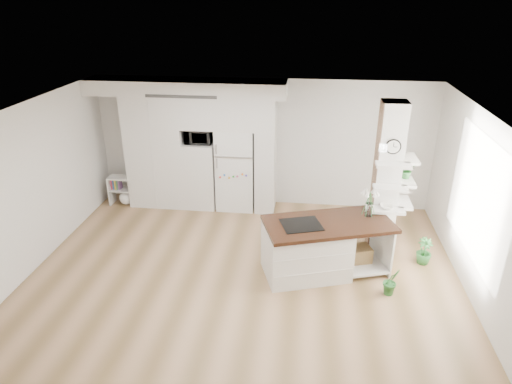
# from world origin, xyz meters

# --- Properties ---
(floor) EXTENTS (7.00, 6.00, 0.01)m
(floor) POSITION_xyz_m (0.00, 0.00, 0.00)
(floor) COLOR tan
(floor) RESTS_ON ground
(room) EXTENTS (7.04, 6.04, 2.72)m
(room) POSITION_xyz_m (0.00, 0.00, 1.86)
(room) COLOR white
(room) RESTS_ON ground
(cabinet_wall) EXTENTS (4.00, 0.71, 2.70)m
(cabinet_wall) POSITION_xyz_m (-1.45, 2.67, 1.51)
(cabinet_wall) COLOR silver
(cabinet_wall) RESTS_ON floor
(refrigerator) EXTENTS (0.78, 0.69, 1.75)m
(refrigerator) POSITION_xyz_m (-0.53, 2.68, 0.88)
(refrigerator) COLOR white
(refrigerator) RESTS_ON floor
(column) EXTENTS (0.69, 0.90, 2.70)m
(column) POSITION_xyz_m (2.38, 1.13, 1.35)
(column) COLOR silver
(column) RESTS_ON floor
(window) EXTENTS (0.00, 2.40, 2.40)m
(window) POSITION_xyz_m (3.48, 0.30, 1.50)
(window) COLOR white
(window) RESTS_ON room
(pendant_light) EXTENTS (0.12, 0.12, 0.10)m
(pendant_light) POSITION_xyz_m (1.70, 0.15, 2.12)
(pendant_light) COLOR white
(pendant_light) RESTS_ON room
(kitchen_island) EXTENTS (2.23, 1.55, 1.48)m
(kitchen_island) POSITION_xyz_m (1.12, 0.33, 0.48)
(kitchen_island) COLOR silver
(kitchen_island) RESTS_ON floor
(bookshelf) EXTENTS (0.55, 0.32, 0.64)m
(bookshelf) POSITION_xyz_m (-2.98, 2.50, 0.28)
(bookshelf) COLOR silver
(bookshelf) RESTS_ON floor
(floor_plant_a) EXTENTS (0.31, 0.29, 0.46)m
(floor_plant_a) POSITION_xyz_m (2.32, -0.12, 0.23)
(floor_plant_a) COLOR #2D7031
(floor_plant_a) RESTS_ON floor
(floor_plant_b) EXTENTS (0.34, 0.34, 0.47)m
(floor_plant_b) POSITION_xyz_m (3.00, 0.84, 0.23)
(floor_plant_b) COLOR #2D7031
(floor_plant_b) RESTS_ON floor
(microwave) EXTENTS (0.54, 0.37, 0.30)m
(microwave) POSITION_xyz_m (-1.27, 2.62, 1.57)
(microwave) COLOR #2D2D2D
(microwave) RESTS_ON cabinet_wall
(shelf_plant) EXTENTS (0.27, 0.23, 0.30)m
(shelf_plant) POSITION_xyz_m (2.63, 1.30, 1.52)
(shelf_plant) COLOR #2D7031
(shelf_plant) RESTS_ON column
(decor_bowl) EXTENTS (0.22, 0.22, 0.05)m
(decor_bowl) POSITION_xyz_m (2.30, 0.90, 1.00)
(decor_bowl) COLOR white
(decor_bowl) RESTS_ON column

